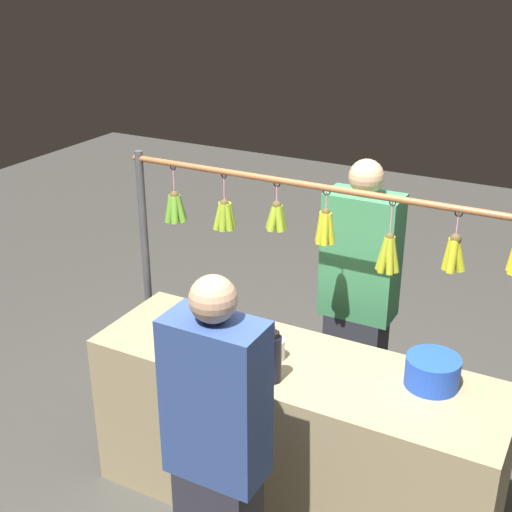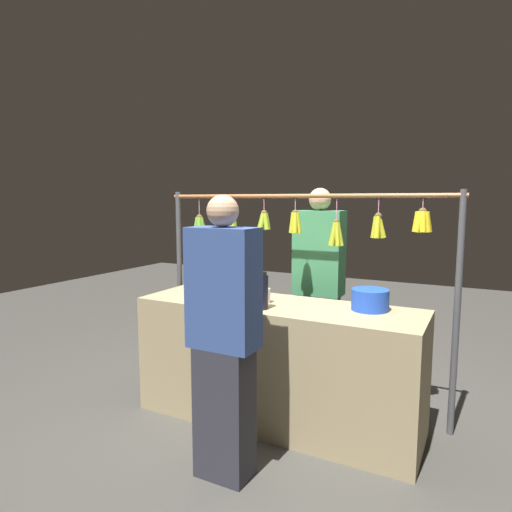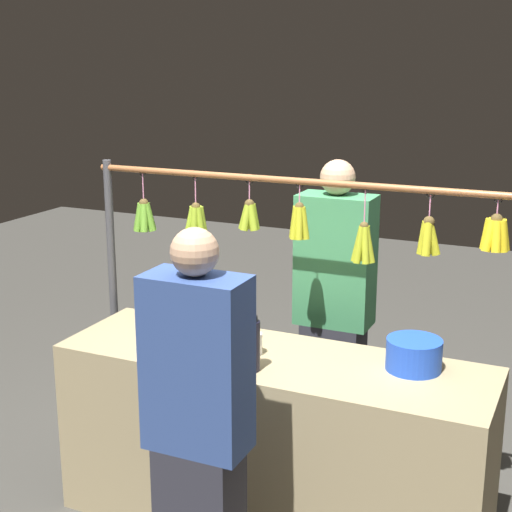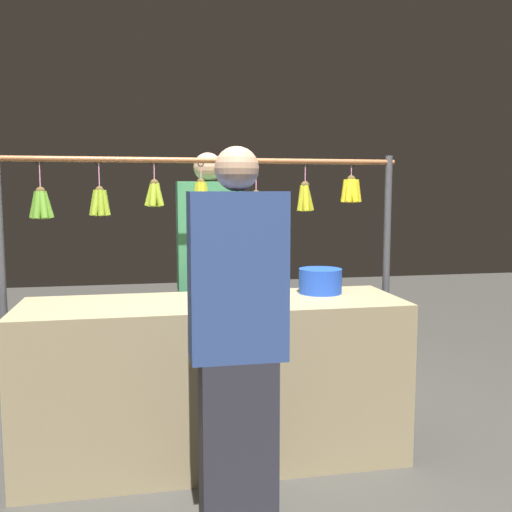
% 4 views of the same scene
% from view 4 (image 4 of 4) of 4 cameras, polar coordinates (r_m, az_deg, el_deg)
% --- Properties ---
extents(ground_plane, '(12.00, 12.00, 0.00)m').
position_cam_4_polar(ground_plane, '(3.29, -4.05, -19.35)').
color(ground_plane, '#3E3D38').
extents(market_counter, '(2.00, 0.62, 0.86)m').
position_cam_4_polar(market_counter, '(3.13, -4.12, -12.25)').
color(market_counter, tan).
rests_on(market_counter, ground).
extents(display_rack, '(2.31, 0.14, 1.65)m').
position_cam_4_polar(display_rack, '(3.34, -5.02, 2.80)').
color(display_rack, '#4C4C51').
rests_on(display_rack, ground).
extents(water_bottle, '(0.08, 0.08, 0.25)m').
position_cam_4_polar(water_bottle, '(2.81, -4.19, -2.83)').
color(water_bottle, black).
rests_on(water_bottle, market_counter).
extents(blue_bucket, '(0.24, 0.24, 0.14)m').
position_cam_4_polar(blue_bucket, '(3.25, 6.42, -2.48)').
color(blue_bucket, blue).
rests_on(blue_bucket, market_counter).
extents(drink_cup, '(0.09, 0.09, 0.17)m').
position_cam_4_polar(drink_cup, '(2.99, -5.94, -3.63)').
color(drink_cup, silver).
rests_on(drink_cup, market_counter).
extents(vendor_person, '(0.40, 0.22, 1.68)m').
position_cam_4_polar(vendor_person, '(3.72, -4.71, -2.89)').
color(vendor_person, '#2D2D38').
rests_on(vendor_person, ground).
extents(customer_person, '(0.38, 0.21, 1.61)m').
position_cam_4_polar(customer_person, '(2.34, -1.86, -9.35)').
color(customer_person, '#2D2D38').
rests_on(customer_person, ground).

